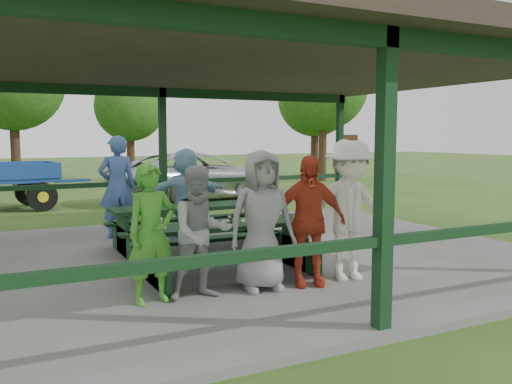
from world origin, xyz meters
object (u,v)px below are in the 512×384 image
contestant_green (152,234)px  spectator_blue (117,187)px  spectator_grey (256,194)px  picnic_table_near (228,242)px  picnic_table_far (192,221)px  spectator_lblue (186,193)px  pickup_truck (198,176)px  contestant_red (308,221)px  contestant_grey_left (201,233)px  contestant_grey_mid (262,220)px  contestant_white_fedora (349,210)px

contestant_green → spectator_blue: (0.52, 4.29, 0.16)m
spectator_blue → spectator_grey: bearing=165.9°
picnic_table_near → picnic_table_far: 2.01m
spectator_lblue → spectator_blue: (-1.17, 0.59, 0.12)m
spectator_grey → pickup_truck: bearing=-92.9°
contestant_red → spectator_lblue: spectator_lblue is taller
contestant_green → pickup_truck: 10.91m
spectator_blue → contestant_grey_left: bearing=92.7°
picnic_table_far → contestant_red: bearing=-79.0°
contestant_grey_mid → spectator_lblue: size_ratio=1.03×
spectator_blue → pickup_truck: spectator_blue is taller
contestant_red → pickup_truck: contestant_red is taller
picnic_table_near → spectator_lblue: 3.01m
picnic_table_near → contestant_white_fedora: size_ratio=1.28×
spectator_lblue → spectator_grey: size_ratio=1.10×
picnic_table_near → contestant_white_fedora: (1.39, -0.92, 0.49)m
spectator_lblue → contestant_white_fedora: bearing=107.4°
contestant_green → contestant_grey_mid: 1.40m
contestant_green → pickup_truck: contestant_green is taller
spectator_grey → pickup_truck: (1.16, 6.49, -0.12)m
contestant_green → spectator_grey: size_ratio=1.05×
picnic_table_far → contestant_red: contestant_red is taller
contestant_red → spectator_lblue: bearing=113.3°
picnic_table_near → contestant_red: contestant_red is taller
spectator_lblue → spectator_blue: 1.31m
contestant_grey_left → spectator_grey: size_ratio=1.03×
contestant_grey_mid → spectator_grey: contestant_grey_mid is taller
picnic_table_far → contestant_white_fedora: contestant_white_fedora is taller
pickup_truck → spectator_lblue: bearing=150.7°
spectator_blue → spectator_grey: 2.70m
picnic_table_near → spectator_blue: spectator_blue is taller
picnic_table_near → pickup_truck: 9.76m
spectator_lblue → spectator_grey: (1.42, -0.16, -0.08)m
contestant_grey_mid → picnic_table_near: bearing=103.0°
picnic_table_far → spectator_grey: (1.64, 0.80, 0.30)m
contestant_white_fedora → pickup_truck: size_ratio=0.36×
contestant_green → contestant_white_fedora: (2.68, -0.17, 0.14)m
picnic_table_near → contestant_grey_left: size_ratio=1.57×
contestant_white_fedora → spectator_grey: size_ratio=1.26×
contestant_grey_mid → spectator_lblue: bearing=91.3°
picnic_table_near → contestant_white_fedora: 1.73m
contestant_green → spectator_lblue: spectator_lblue is taller
contestant_red → picnic_table_far: bearing=119.3°
spectator_grey → picnic_table_far: bearing=33.2°
contestant_green → spectator_grey: (3.11, 3.55, -0.04)m
contestant_grey_mid → contestant_white_fedora: bearing=1.3°
contestant_grey_left → spectator_lblue: spectator_lblue is taller
contestant_grey_left → contestant_grey_mid: size_ratio=0.90×
contestant_grey_mid → picnic_table_far: bearing=94.3°
contestant_grey_mid → pickup_truck: contestant_grey_mid is taller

